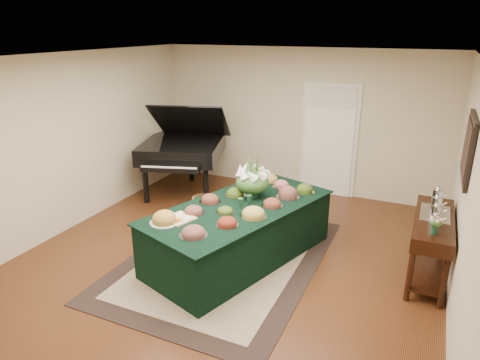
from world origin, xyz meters
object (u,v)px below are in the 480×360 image
at_px(buffet_table, 240,232).
at_px(floral_centerpiece, 252,178).
at_px(mahogany_sideboard, 432,231).
at_px(grand_piano, 183,148).

bearing_deg(buffet_table, floral_centerpiece, 85.54).
distance_m(buffet_table, mahogany_sideboard, 2.45).
xyz_separation_m(buffet_table, grand_piano, (-2.02, 1.83, 0.49)).
relative_size(grand_piano, mahogany_sideboard, 1.41).
distance_m(buffet_table, grand_piano, 2.77).
relative_size(floral_centerpiece, mahogany_sideboard, 0.34).
bearing_deg(buffet_table, grand_piano, 137.76).
height_order(grand_piano, mahogany_sideboard, grand_piano).
relative_size(floral_centerpiece, grand_piano, 0.24).
bearing_deg(floral_centerpiece, mahogany_sideboard, 3.83).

